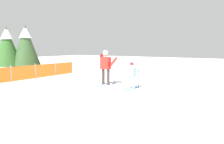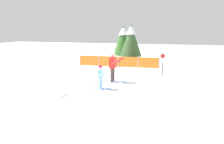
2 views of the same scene
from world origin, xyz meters
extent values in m
plane|color=white|center=(0.00, 0.00, 0.00)|extent=(60.00, 60.00, 0.00)
cube|color=#1966B2|center=(-0.02, 0.43, 0.01)|extent=(1.59, 0.05, 0.02)
cube|color=#1966B2|center=(-0.02, 0.13, 0.01)|extent=(1.59, 0.05, 0.02)
cylinder|color=#3F332D|center=(-0.02, 0.43, 0.40)|extent=(0.15, 0.15, 0.75)
cylinder|color=#3F332D|center=(-0.02, 0.13, 0.40)|extent=(0.15, 0.15, 0.75)
cube|color=red|center=(-0.02, 0.28, 1.07)|extent=(0.27, 0.47, 0.59)
cylinder|color=red|center=(0.23, 0.58, 1.13)|extent=(0.57, 0.12, 0.43)
cylinder|color=red|center=(0.23, -0.01, 1.13)|extent=(0.57, 0.12, 0.43)
sphere|color=#D8AD8C|center=(-0.02, 0.28, 1.51)|extent=(0.25, 0.25, 0.25)
sphere|color=silver|center=(-0.02, 0.28, 1.56)|extent=(0.26, 0.26, 0.26)
cylinder|color=black|center=(0.28, 0.60, 0.59)|extent=(0.02, 0.02, 1.17)
cylinder|color=black|center=(0.28, 0.60, 0.06)|extent=(0.07, 0.07, 0.01)
cylinder|color=black|center=(0.28, -0.03, 0.59)|extent=(0.02, 0.02, 1.17)
cylinder|color=black|center=(0.28, -0.03, 0.06)|extent=(0.07, 0.07, 0.01)
cube|color=#1966B2|center=(-0.19, -1.16, 0.01)|extent=(1.11, 0.10, 0.02)
cube|color=#1966B2|center=(-0.18, -1.37, 0.01)|extent=(1.11, 0.10, 0.02)
cylinder|color=#8CBFF2|center=(-0.19, -1.16, 0.28)|extent=(0.10, 0.10, 0.52)
cylinder|color=#8CBFF2|center=(-0.18, -1.37, 0.28)|extent=(0.10, 0.10, 0.52)
cube|color=#8CBFF2|center=(-0.19, -1.26, 0.75)|extent=(0.20, 0.33, 0.41)
cylinder|color=#8CBFF2|center=(-0.02, -1.05, 0.80)|extent=(0.40, 0.10, 0.30)
cylinder|color=#8CBFF2|center=(0.00, -1.46, 0.80)|extent=(0.40, 0.10, 0.30)
sphere|color=#D8AD8C|center=(-0.19, -1.26, 1.06)|extent=(0.17, 0.17, 0.17)
sphere|color=red|center=(-0.19, -1.26, 1.09)|extent=(0.18, 0.18, 0.18)
cylinder|color=black|center=(0.01, -1.01, 0.41)|extent=(0.02, 0.02, 0.82)
cylinder|color=black|center=(0.01, -1.01, 0.06)|extent=(0.07, 0.07, 0.01)
cylinder|color=black|center=(0.03, -1.50, 0.41)|extent=(0.02, 0.02, 0.82)
cylinder|color=black|center=(0.03, -1.50, 0.06)|extent=(0.07, 0.07, 0.01)
cylinder|color=gray|center=(-2.35, 4.60, 0.45)|extent=(0.06, 0.06, 0.90)
cylinder|color=gray|center=(-0.84, 4.65, 0.45)|extent=(0.06, 0.06, 0.90)
cylinder|color=gray|center=(0.67, 4.71, 0.45)|extent=(0.06, 0.06, 0.90)
cylinder|color=gray|center=(2.17, 4.76, 0.45)|extent=(0.06, 0.06, 0.90)
cube|color=orange|center=(-1.59, 4.62, 0.45)|extent=(1.51, 0.09, 0.76)
cube|color=orange|center=(-0.09, 4.68, 0.45)|extent=(1.51, 0.09, 0.76)
cube|color=orange|center=(1.42, 4.74, 0.45)|extent=(1.51, 0.09, 0.76)
cylinder|color=#4C3823|center=(-0.22, 6.39, 0.34)|extent=(0.22, 0.22, 0.69)
cone|color=#32512A|center=(-0.22, 6.39, 1.97)|extent=(1.75, 1.75, 2.56)
cone|color=white|center=(-0.22, 6.39, 2.79)|extent=(0.79, 0.79, 0.77)
cylinder|color=#4C3823|center=(-1.03, 7.13, 0.33)|extent=(0.21, 0.21, 0.66)
cone|color=#2F5D26|center=(-1.03, 7.13, 1.90)|extent=(1.69, 1.69, 2.48)
cone|color=white|center=(-1.03, 7.13, 2.69)|extent=(0.76, 0.76, 0.74)
cylinder|color=black|center=(2.53, 2.44, 0.71)|extent=(0.05, 0.05, 1.41)
cylinder|color=red|center=(2.50, 2.45, 1.25)|extent=(0.27, 0.11, 0.28)
ellipsoid|color=white|center=(-1.67, -2.75, 0.00)|extent=(0.92, 0.78, 0.37)
camera|label=1|loc=(-8.54, -5.98, 1.83)|focal=35.00mm
camera|label=2|loc=(3.15, -10.91, 2.88)|focal=35.00mm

